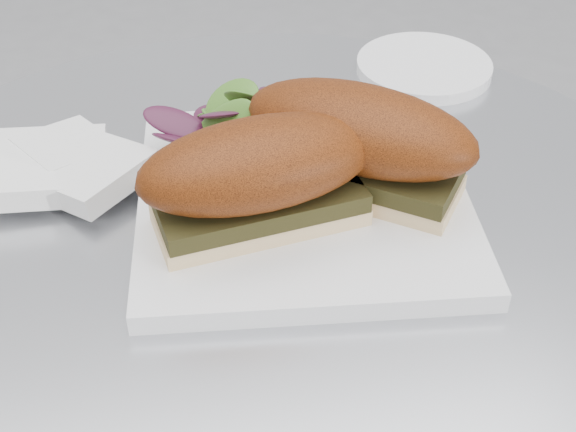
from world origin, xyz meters
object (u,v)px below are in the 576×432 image
plate (303,200)px  saucer (424,67)px  sandwich_left (259,174)px  sandwich_right (359,139)px

plate → saucer: (0.16, 0.18, -0.00)m
sandwich_left → saucer: (0.20, 0.21, -0.05)m
plate → sandwich_left: sandwich_left is taller
sandwich_left → sandwich_right: same height
saucer → sandwich_left: bearing=-133.2°
plate → sandwich_right: bearing=-2.7°
plate → saucer: bearing=48.5°
plate → sandwich_left: size_ratio=1.38×
sandwich_right → saucer: size_ratio=1.44×
sandwich_left → sandwich_right: size_ratio=0.95×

